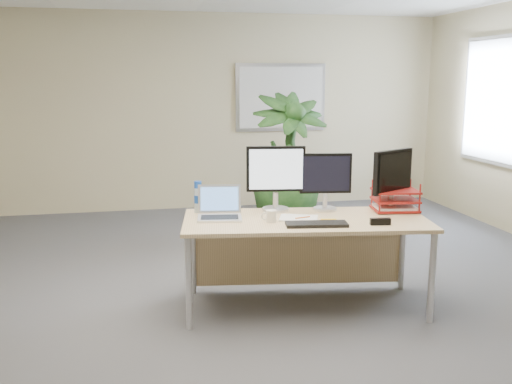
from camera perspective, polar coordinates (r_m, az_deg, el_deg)
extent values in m
plane|color=#4D4D52|center=(4.44, -0.21, -12.78)|extent=(8.00, 8.00, 0.00)
cube|color=beige|center=(8.03, -5.99, 7.91)|extent=(7.00, 0.04, 2.70)
cube|color=silver|center=(8.20, 2.49, 9.42)|extent=(1.30, 0.03, 0.95)
cube|color=silver|center=(8.18, 2.53, 9.42)|extent=(1.20, 0.01, 0.85)
cube|color=silver|center=(7.60, 22.81, 8.43)|extent=(0.03, 1.30, 1.55)
cube|color=silver|center=(7.59, 22.68, 8.44)|extent=(0.01, 1.20, 1.45)
cube|color=tan|center=(4.48, 5.00, -2.87)|extent=(2.00, 1.06, 0.03)
cube|color=tan|center=(4.94, 4.28, -5.95)|extent=(1.79, 0.27, 0.58)
cylinder|color=silver|center=(4.21, -6.73, -9.05)|extent=(0.05, 0.05, 0.70)
cylinder|color=silver|center=(4.49, 17.18, -8.20)|extent=(0.05, 0.05, 0.70)
cylinder|color=silver|center=(4.88, -6.31, -6.20)|extent=(0.05, 0.05, 0.70)
cylinder|color=silver|center=(5.12, 14.42, -5.65)|extent=(0.05, 0.05, 0.70)
imported|color=#133415|center=(6.43, 3.15, 1.75)|extent=(0.94, 0.94, 1.50)
cylinder|color=silver|center=(4.75, 1.96, -1.72)|extent=(0.22, 0.22, 0.02)
cylinder|color=silver|center=(4.73, 1.97, -0.82)|extent=(0.04, 0.04, 0.13)
cube|color=black|center=(4.68, 1.99, 2.33)|extent=(0.48, 0.11, 0.37)
cube|color=silver|center=(4.66, 2.02, 2.28)|extent=(0.43, 0.07, 0.33)
cylinder|color=silver|center=(4.80, 6.90, -1.68)|extent=(0.19, 0.19, 0.02)
cylinder|color=silver|center=(4.78, 6.92, -0.88)|extent=(0.04, 0.04, 0.12)
cube|color=black|center=(4.74, 6.98, 1.87)|extent=(0.43, 0.10, 0.33)
cube|color=black|center=(4.72, 7.04, 1.82)|extent=(0.39, 0.06, 0.29)
cylinder|color=silver|center=(4.86, 13.34, -1.73)|extent=(0.21, 0.21, 0.02)
cylinder|color=silver|center=(4.84, 13.38, -0.90)|extent=(0.04, 0.04, 0.12)
cube|color=black|center=(4.80, 13.51, 2.01)|extent=(0.42, 0.25, 0.35)
cube|color=black|center=(4.78, 13.76, 1.97)|extent=(0.37, 0.20, 0.31)
cube|color=silver|center=(4.46, -3.66, -2.62)|extent=(0.37, 0.28, 0.02)
cube|color=black|center=(4.44, -3.66, -2.52)|extent=(0.31, 0.19, 0.00)
cube|color=silver|center=(4.58, -3.68, -0.67)|extent=(0.35, 0.11, 0.23)
cube|color=#5A92E8|center=(4.57, -3.68, -0.69)|extent=(0.30, 0.08, 0.18)
cube|color=black|center=(4.28, 6.08, -3.21)|extent=(0.48, 0.22, 0.03)
cylinder|color=white|center=(4.36, 1.52, -2.42)|extent=(0.08, 0.08, 0.09)
torus|color=white|center=(4.35, 0.94, -2.45)|extent=(0.06, 0.02, 0.06)
cube|color=silver|center=(4.47, 4.29, -2.63)|extent=(0.35, 0.31, 0.01)
cylinder|color=#DA5F18|center=(4.45, 4.68, -2.55)|extent=(0.13, 0.04, 0.01)
cylinder|color=yellow|center=(4.44, 7.26, -2.76)|extent=(0.12, 0.04, 0.02)
cylinder|color=silver|center=(4.68, -5.80, -0.81)|extent=(0.06, 0.06, 0.20)
cylinder|color=blue|center=(4.66, -5.83, 0.74)|extent=(0.06, 0.06, 0.06)
cylinder|color=blue|center=(4.68, -5.80, -0.70)|extent=(0.07, 0.07, 0.06)
cube|color=#A21913|center=(4.87, 13.70, -1.65)|extent=(0.39, 0.32, 0.02)
cube|color=#A21913|center=(4.85, 13.75, -0.77)|extent=(0.39, 0.32, 0.02)
cube|color=#A21913|center=(4.84, 13.79, 0.11)|extent=(0.39, 0.32, 0.02)
cube|color=silver|center=(4.86, 13.71, -1.46)|extent=(0.36, 0.28, 0.02)
cube|color=black|center=(4.37, 12.32, -2.91)|extent=(0.16, 0.06, 0.05)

